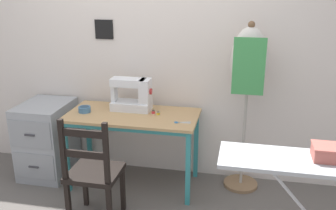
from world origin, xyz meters
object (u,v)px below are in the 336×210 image
(wooden_chair, at_px, (93,173))
(storage_box, at_px, (329,153))
(filing_cabinet, at_px, (47,139))
(dress_form, at_px, (248,71))
(thread_spool_mid_table, at_px, (158,114))
(ironing_board, at_px, (330,170))
(sewing_machine, at_px, (133,95))
(scissors, at_px, (180,122))
(thread_spool_near_machine, at_px, (153,112))
(fabric_bowl, at_px, (85,109))

(wooden_chair, xyz_separation_m, storage_box, (1.62, -0.34, 0.50))
(filing_cabinet, bearing_deg, dress_form, 3.92)
(thread_spool_mid_table, xyz_separation_m, filing_cabinet, (-1.14, 0.01, -0.36))
(dress_form, bearing_deg, wooden_chair, -145.14)
(dress_form, bearing_deg, ironing_board, -67.55)
(thread_spool_mid_table, bearing_deg, sewing_machine, 159.98)
(wooden_chair, bearing_deg, filing_cabinet, 139.06)
(dress_form, relative_size, ironing_board, 1.22)
(wooden_chair, height_order, storage_box, storage_box)
(scissors, bearing_deg, sewing_machine, 153.70)
(wooden_chair, bearing_deg, thread_spool_near_machine, 64.63)
(thread_spool_near_machine, height_order, storage_box, storage_box)
(thread_spool_mid_table, height_order, dress_form, dress_form)
(sewing_machine, bearing_deg, ironing_board, -36.53)
(sewing_machine, xyz_separation_m, thread_spool_mid_table, (0.26, -0.09, -0.13))
(fabric_bowl, relative_size, storage_box, 0.61)
(thread_spool_near_machine, height_order, thread_spool_mid_table, thread_spool_near_machine)
(fabric_bowl, xyz_separation_m, thread_spool_mid_table, (0.69, 0.06, -0.01))
(wooden_chair, distance_m, dress_form, 1.56)
(thread_spool_near_machine, bearing_deg, storage_box, -38.11)
(scissors, distance_m, thread_spool_mid_table, 0.27)
(thread_spool_near_machine, distance_m, dress_form, 0.92)
(scissors, height_order, thread_spool_mid_table, thread_spool_mid_table)
(fabric_bowl, height_order, scissors, fabric_bowl)
(scissors, bearing_deg, storage_box, -39.72)
(ironing_board, bearing_deg, storage_box, 108.40)
(ironing_board, xyz_separation_m, storage_box, (-0.01, 0.04, 0.09))
(wooden_chair, bearing_deg, ironing_board, -12.93)
(scissors, height_order, dress_form, dress_form)
(scissors, xyz_separation_m, thread_spool_mid_table, (-0.23, 0.15, 0.01))
(sewing_machine, distance_m, wooden_chair, 0.87)
(fabric_bowl, distance_m, filing_cabinet, 0.59)
(wooden_chair, bearing_deg, scissors, 40.28)
(scissors, height_order, filing_cabinet, filing_cabinet)
(filing_cabinet, relative_size, storage_box, 4.00)
(thread_spool_near_machine, relative_size, filing_cabinet, 0.05)
(wooden_chair, bearing_deg, storage_box, -11.80)
(thread_spool_near_machine, relative_size, thread_spool_mid_table, 1.07)
(thread_spool_mid_table, relative_size, dress_form, 0.02)
(fabric_bowl, xyz_separation_m, dress_form, (1.46, 0.20, 0.39))
(ironing_board, bearing_deg, filing_cabinet, 156.54)
(thread_spool_mid_table, height_order, filing_cabinet, thread_spool_mid_table)
(ironing_board, distance_m, storage_box, 0.10)
(thread_spool_mid_table, bearing_deg, filing_cabinet, 179.31)
(thread_spool_near_machine, bearing_deg, wooden_chair, -115.37)
(scissors, bearing_deg, ironing_board, -40.57)
(fabric_bowl, bearing_deg, ironing_board, -26.55)
(filing_cabinet, distance_m, ironing_board, 2.66)
(fabric_bowl, relative_size, thread_spool_near_machine, 2.92)
(thread_spool_mid_table, xyz_separation_m, storage_box, (1.25, -0.99, 0.20))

